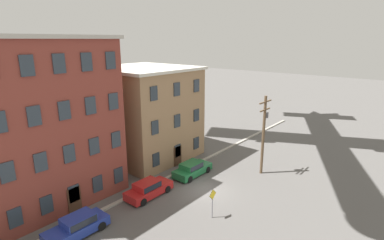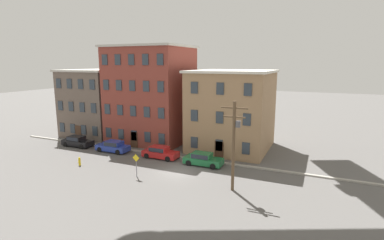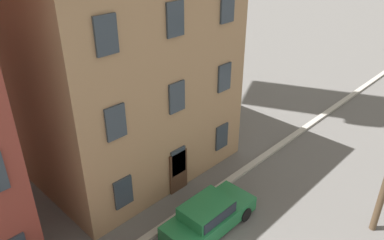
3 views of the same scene
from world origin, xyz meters
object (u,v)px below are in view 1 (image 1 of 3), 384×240
at_px(car_blue, 77,225).
at_px(caution_sign, 213,199).
at_px(car_red, 148,188).
at_px(car_green, 192,168).
at_px(utility_pole, 264,131).

xyz_separation_m(car_blue, caution_sign, (7.81, -6.14, 0.87)).
distance_m(car_red, caution_sign, 6.45).
bearing_deg(car_red, caution_sign, -81.96).
distance_m(car_green, caution_sign, 7.78).
distance_m(car_green, utility_pole, 8.20).
bearing_deg(caution_sign, utility_pole, 4.88).
distance_m(car_blue, car_green, 12.64).
height_order(car_green, caution_sign, caution_sign).
relative_size(car_blue, utility_pole, 0.54).
relative_size(car_red, caution_sign, 1.80).
height_order(car_blue, caution_sign, caution_sign).
xyz_separation_m(car_green, utility_pole, (5.04, -5.20, 3.86)).
bearing_deg(car_red, car_blue, -178.45).
height_order(car_red, car_green, same).
bearing_deg(utility_pole, car_red, 153.00).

